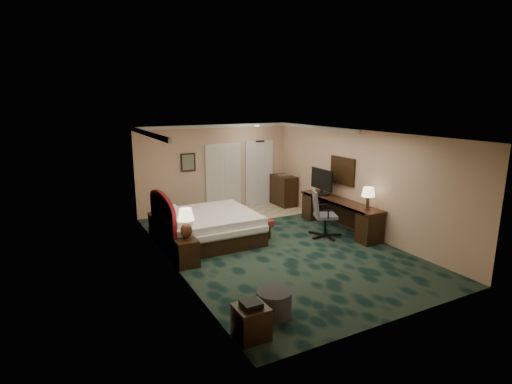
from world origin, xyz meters
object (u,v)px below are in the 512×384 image
bed_bench (252,224)px  desk (339,215)px  lamp_far (158,203)px  tv (322,182)px  ottoman (274,303)px  desk_chair (325,214)px  minibar (283,190)px  nightstand_near (186,252)px  side_table (251,322)px  nightstand_far (159,224)px  lamp_near (186,224)px  bed (209,227)px

bed_bench → desk: (2.23, -0.84, 0.17)m
lamp_far → tv: (4.39, -1.03, 0.33)m
ottoman → desk_chair: (3.10, 2.72, 0.40)m
minibar → tv: bearing=-91.8°
desk → minibar: size_ratio=2.81×
desk → lamp_far: bearing=158.2°
nightstand_near → bed_bench: nightstand_near is taller
ottoman → side_table: size_ratio=1.15×
nightstand_far → lamp_near: size_ratio=0.85×
side_table → minibar: 7.70m
nightstand_far → side_table: 5.24m
bed → desk_chair: (2.77, -1.08, 0.25)m
side_table → desk_chair: (3.72, 3.12, 0.36)m
nightstand_far → desk_chair: desk_chair is taller
bed_bench → side_table: bearing=-121.9°
lamp_far → bed_bench: lamp_far is taller
desk_chair → bed_bench: bearing=167.6°
nightstand_far → bed_bench: 2.42m
nightstand_near → desk: bearing=5.1°
bed → lamp_far: size_ratio=3.81×
nightstand_near → lamp_near: bearing=37.0°
ottoman → desk_chair: desk_chair is taller
bed → lamp_near: lamp_near is taller
bed → minibar: size_ratio=2.23×
lamp_near → desk_chair: (3.70, 0.08, -0.30)m
lamp_near → lamp_far: size_ratio=1.13×
ottoman → side_table: (-0.62, -0.40, 0.04)m
desk_chair → nightstand_far: bearing=174.2°
bed → bed_bench: bearing=2.0°
ottoman → minibar: minibar is taller
nightstand_far → tv: 4.60m
side_table → desk: bearing=37.7°
bed → nightstand_near: size_ratio=3.90×
bed_bench → ottoman: 4.15m
desk → lamp_near: bearing=-175.2°
tv → desk: bearing=-84.0°
tv → minibar: tv is taller
nightstand_near → nightstand_far: nightstand_near is taller
minibar → ottoman: bearing=-122.8°
lamp_near → desk: bearing=4.8°
nightstand_near → lamp_far: lamp_far is taller
nightstand_near → ottoman: nightstand_near is taller
nightstand_far → lamp_near: (0.04, -2.20, 0.62)m
lamp_near → ottoman: (0.60, -2.64, -0.70)m
bed → ottoman: size_ratio=3.87×
lamp_near → side_table: size_ratio=1.32×
bed_bench → lamp_far: bearing=152.4°
lamp_far → desk_chair: bearing=-28.8°
lamp_far → ottoman: (0.66, -4.79, -0.65)m
ottoman → desk: desk is taller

